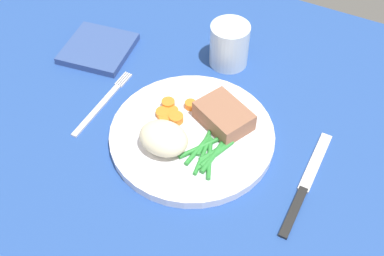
{
  "coord_description": "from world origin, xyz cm",
  "views": [
    {
      "loc": [
        25.92,
        -42.85,
        61.53
      ],
      "look_at": [
        3.35,
        0.64,
        4.6
      ],
      "focal_mm": 44.93,
      "sensor_mm": 36.0,
      "label": 1
    }
  ],
  "objects_px": {
    "meat_portion": "(224,116)",
    "water_glass": "(229,47)",
    "fork": "(103,103)",
    "napkin": "(98,49)",
    "dinner_plate": "(192,135)",
    "knife": "(305,185)"
  },
  "relations": [
    {
      "from": "meat_portion",
      "to": "water_glass",
      "type": "bearing_deg",
      "value": 111.67
    },
    {
      "from": "fork",
      "to": "napkin",
      "type": "bearing_deg",
      "value": 129.65
    },
    {
      "from": "meat_portion",
      "to": "napkin",
      "type": "bearing_deg",
      "value": 166.92
    },
    {
      "from": "fork",
      "to": "water_glass",
      "type": "distance_m",
      "value": 0.25
    },
    {
      "from": "dinner_plate",
      "to": "napkin",
      "type": "height_order",
      "value": "dinner_plate"
    },
    {
      "from": "napkin",
      "to": "fork",
      "type": "bearing_deg",
      "value": -52.64
    },
    {
      "from": "knife",
      "to": "napkin",
      "type": "xyz_separation_m",
      "value": [
        -0.45,
        0.11,
        0.0
      ]
    },
    {
      "from": "knife",
      "to": "water_glass",
      "type": "bearing_deg",
      "value": 133.62
    },
    {
      "from": "water_glass",
      "to": "meat_portion",
      "type": "bearing_deg",
      "value": -68.33
    },
    {
      "from": "meat_portion",
      "to": "water_glass",
      "type": "height_order",
      "value": "water_glass"
    },
    {
      "from": "meat_portion",
      "to": "knife",
      "type": "relative_size",
      "value": 0.42
    },
    {
      "from": "meat_portion",
      "to": "water_glass",
      "type": "relative_size",
      "value": 1.06
    },
    {
      "from": "fork",
      "to": "napkin",
      "type": "xyz_separation_m",
      "value": [
        -0.09,
        0.11,
        0.0
      ]
    },
    {
      "from": "knife",
      "to": "water_glass",
      "type": "distance_m",
      "value": 0.3
    },
    {
      "from": "fork",
      "to": "knife",
      "type": "distance_m",
      "value": 0.36
    },
    {
      "from": "knife",
      "to": "napkin",
      "type": "relative_size",
      "value": 1.72
    },
    {
      "from": "dinner_plate",
      "to": "meat_portion",
      "type": "xyz_separation_m",
      "value": [
        0.04,
        0.04,
        0.02
      ]
    },
    {
      "from": "fork",
      "to": "meat_portion",
      "type": "bearing_deg",
      "value": 14.3
    },
    {
      "from": "dinner_plate",
      "to": "fork",
      "type": "distance_m",
      "value": 0.17
    },
    {
      "from": "napkin",
      "to": "knife",
      "type": "bearing_deg",
      "value": -14.05
    },
    {
      "from": "dinner_plate",
      "to": "napkin",
      "type": "bearing_deg",
      "value": 156.94
    },
    {
      "from": "water_glass",
      "to": "napkin",
      "type": "bearing_deg",
      "value": -159.5
    }
  ]
}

